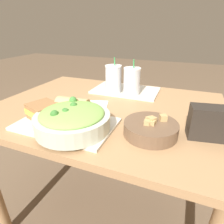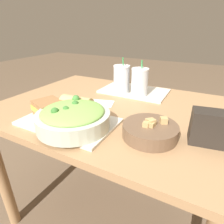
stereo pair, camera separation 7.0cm
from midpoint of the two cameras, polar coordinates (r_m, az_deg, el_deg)
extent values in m
plane|color=brown|center=(1.43, -2.65, -27.40)|extent=(12.00, 12.00, 0.00)
cube|color=#A37A51|center=(0.96, -3.52, 1.02)|extent=(1.13, 0.85, 0.03)
cylinder|color=#A37A51|center=(1.64, -14.00, -3.71)|extent=(0.06, 0.06, 0.73)
cylinder|color=#A37A51|center=(1.39, 23.58, -10.91)|extent=(0.06, 0.06, 0.73)
cube|color=beige|center=(0.79, -16.19, -3.60)|extent=(0.39, 0.24, 0.01)
cube|color=beige|center=(1.17, 2.46, 6.60)|extent=(0.39, 0.24, 0.01)
cylinder|color=beige|center=(0.73, -14.57, -2.92)|extent=(0.28, 0.28, 0.06)
ellipsoid|color=#7FB251|center=(0.71, -14.87, -0.46)|extent=(0.24, 0.24, 0.04)
sphere|color=#38702D|center=(0.69, -16.73, -0.01)|extent=(0.03, 0.03, 0.03)
sphere|color=#38702D|center=(0.73, -14.31, 1.80)|extent=(0.03, 0.03, 0.03)
sphere|color=#427F38|center=(0.79, -14.34, 3.45)|extent=(0.03, 0.03, 0.03)
sphere|color=#427F38|center=(0.70, -16.93, 0.17)|extent=(0.02, 0.02, 0.02)
sphere|color=#38702D|center=(0.68, -19.97, -0.69)|extent=(0.03, 0.03, 0.03)
cube|color=beige|center=(0.71, -13.01, 0.22)|extent=(0.05, 0.04, 0.01)
cube|color=beige|center=(0.77, -15.39, 2.07)|extent=(0.06, 0.06, 0.01)
cube|color=beige|center=(0.72, -13.62, 0.65)|extent=(0.05, 0.05, 0.01)
cylinder|color=brown|center=(0.70, 8.86, -5.13)|extent=(0.20, 0.20, 0.05)
cylinder|color=#4C2814|center=(0.69, 8.96, -3.77)|extent=(0.18, 0.18, 0.01)
cube|color=tan|center=(0.67, 9.31, -3.42)|extent=(0.02, 0.02, 0.02)
cube|color=tan|center=(0.68, 9.20, -2.63)|extent=(0.04, 0.04, 0.03)
cube|color=tan|center=(0.71, 12.63, -1.88)|extent=(0.03, 0.03, 0.03)
cube|color=tan|center=(0.67, 7.67, -3.40)|extent=(0.02, 0.02, 0.02)
cube|color=tan|center=(0.69, 9.40, -2.60)|extent=(0.02, 0.02, 0.02)
cube|color=tan|center=(0.69, 8.43, -2.42)|extent=(0.03, 0.03, 0.02)
cube|color=olive|center=(0.86, -22.10, -1.05)|extent=(0.14, 0.14, 0.02)
cube|color=#EFB742|center=(0.85, -22.34, 0.29)|extent=(0.15, 0.14, 0.02)
cube|color=olive|center=(0.84, -22.58, 1.64)|extent=(0.14, 0.14, 0.02)
cylinder|color=tan|center=(0.84, -14.19, 1.63)|extent=(0.15, 0.09, 0.08)
cylinder|color=beige|center=(0.81, -10.10, 1.06)|extent=(0.01, 0.07, 0.07)
cylinder|color=silver|center=(1.10, -1.41, 9.83)|extent=(0.09, 0.09, 0.15)
cylinder|color=black|center=(1.10, -1.40, 9.37)|extent=(0.08, 0.08, 0.12)
cylinder|color=white|center=(1.08, -1.45, 13.79)|extent=(0.09, 0.09, 0.01)
cylinder|color=green|center=(1.08, -1.11, 14.94)|extent=(0.01, 0.01, 0.05)
cylinder|color=silver|center=(1.06, 4.15, 9.10)|extent=(0.09, 0.09, 0.14)
cylinder|color=maroon|center=(1.07, 4.14, 8.65)|extent=(0.08, 0.08, 0.12)
cylinder|color=white|center=(1.05, 4.28, 13.05)|extent=(0.09, 0.09, 0.01)
cylinder|color=green|center=(1.04, 4.70, 14.22)|extent=(0.01, 0.01, 0.05)
cube|color=#28231E|center=(0.73, 25.19, -3.10)|extent=(0.15, 0.09, 0.12)
cube|color=white|center=(0.98, -7.06, 2.56)|extent=(0.15, 0.12, 0.00)
camera|label=1|loc=(0.04, -92.86, -1.33)|focal=30.00mm
camera|label=2|loc=(0.04, 87.14, 1.33)|focal=30.00mm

